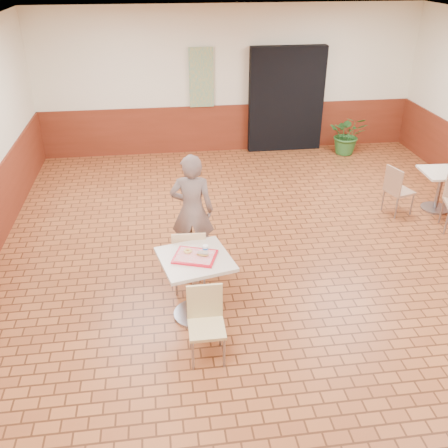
{
  "coord_description": "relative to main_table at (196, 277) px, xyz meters",
  "views": [
    {
      "loc": [
        -1.56,
        -5.44,
        3.85
      ],
      "look_at": [
        -0.83,
        -0.16,
        0.95
      ],
      "focal_mm": 40.0,
      "sensor_mm": 36.0,
      "label": 1
    }
  ],
  "objects": [
    {
      "name": "promo_poster",
      "position": [
        0.63,
        5.6,
        1.05
      ],
      "size": [
        0.5,
        0.03,
        1.2
      ],
      "primitive_type": "cube",
      "color": "gray",
      "rests_on": "wainscot_band"
    },
    {
      "name": "main_table",
      "position": [
        0.0,
        0.0,
        0.0
      ],
      "size": [
        0.77,
        0.77,
        0.81
      ],
      "rotation": [
        0.0,
        0.0,
        0.23
      ],
      "color": "beige",
      "rests_on": "ground"
    },
    {
      "name": "customer",
      "position": [
        0.06,
        1.19,
        0.26
      ],
      "size": [
        0.64,
        0.47,
        1.61
      ],
      "primitive_type": "imported",
      "rotation": [
        0.0,
        0.0,
        2.98
      ],
      "color": "#725F59",
      "rests_on": "ground"
    },
    {
      "name": "potted_plant",
      "position": [
        3.71,
        5.06,
        -0.12
      ],
      "size": [
        0.97,
        0.91,
        0.87
      ],
      "primitive_type": "imported",
      "rotation": [
        0.0,
        0.0,
        -0.37
      ],
      "color": "#2D6829",
      "rests_on": "ground"
    },
    {
      "name": "chair_main_back",
      "position": [
        -0.04,
        0.52,
        -0.05
      ],
      "size": [
        0.43,
        0.43,
        0.9
      ],
      "rotation": [
        0.0,
        0.0,
        3.1
      ],
      "color": "#DBB883",
      "rests_on": "ground"
    },
    {
      "name": "corridor_doorway",
      "position": [
        2.43,
        5.54,
        0.55
      ],
      "size": [
        1.6,
        0.22,
        2.2
      ],
      "primitive_type": "cube",
      "color": "black",
      "rests_on": "ground"
    },
    {
      "name": "chair_main_front",
      "position": [
        0.05,
        -0.66,
        -0.09
      ],
      "size": [
        0.38,
        0.38,
        0.82
      ],
      "rotation": [
        0.0,
        0.0,
        -0.0
      ],
      "color": "#D4BC7F",
      "rests_on": "ground"
    },
    {
      "name": "long_john_donut",
      "position": [
        0.09,
        -0.02,
        0.31
      ],
      "size": [
        0.15,
        0.11,
        0.04
      ],
      "rotation": [
        0.0,
        0.0,
        -0.36
      ],
      "color": "#B48634",
      "rests_on": "serving_tray"
    },
    {
      "name": "second_table",
      "position": [
        4.29,
        2.28,
        -0.09
      ],
      "size": [
        0.65,
        0.65,
        0.69
      ],
      "rotation": [
        0.0,
        0.0,
        -0.06
      ],
      "color": "beige",
      "rests_on": "ground"
    },
    {
      "name": "serving_tray",
      "position": [
        0.0,
        0.0,
        0.28
      ],
      "size": [
        0.47,
        0.36,
        0.03
      ],
      "rotation": [
        0.0,
        0.0,
        -0.34
      ],
      "color": "red",
      "rests_on": "main_table"
    },
    {
      "name": "room_shell",
      "position": [
        1.23,
        0.66,
        0.95
      ],
      "size": [
        8.01,
        10.01,
        3.01
      ],
      "color": "brown",
      "rests_on": "ground"
    },
    {
      "name": "ring_donut",
      "position": [
        -0.08,
        0.08,
        0.31
      ],
      "size": [
        0.1,
        0.1,
        0.03
      ],
      "primitive_type": "torus",
      "rotation": [
        0.0,
        0.0,
        -0.03
      ],
      "color": "#E1B352",
      "rests_on": "serving_tray"
    },
    {
      "name": "paper_cup",
      "position": [
        0.13,
        0.07,
        0.34
      ],
      "size": [
        0.07,
        0.07,
        0.08
      ],
      "rotation": [
        0.0,
        0.0,
        -0.17
      ],
      "color": "white",
      "rests_on": "serving_tray"
    },
    {
      "name": "wainscot_band",
      "position": [
        1.23,
        0.66,
        -0.05
      ],
      "size": [
        8.0,
        10.0,
        1.0
      ],
      "color": "maroon",
      "rests_on": "ground"
    },
    {
      "name": "chair_second_left",
      "position": [
        3.5,
        2.22,
        -0.09
      ],
      "size": [
        0.48,
        0.48,
        0.83
      ],
      "rotation": [
        0.0,
        0.0,
        1.87
      ],
      "color": "tan",
      "rests_on": "ground"
    }
  ]
}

